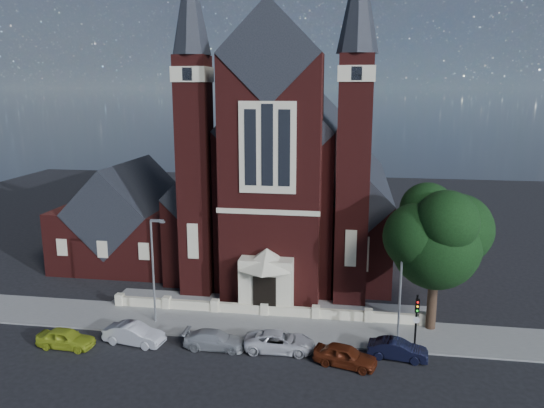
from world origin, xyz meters
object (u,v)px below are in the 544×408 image
(car_silver_a, at_px, (134,334))
(church, at_px, (291,178))
(car_lime_van, at_px, (66,338))
(car_navy, at_px, (398,350))
(parish_hall, at_px, (129,222))
(traffic_signal, at_px, (417,315))
(car_white_suv, at_px, (280,342))
(car_dark_red, at_px, (345,356))
(street_lamp_right, at_px, (402,278))
(street_tree, at_px, (438,240))
(street_lamp_left, at_px, (154,265))
(car_silver_b, at_px, (215,340))

(car_silver_a, bearing_deg, church, -11.61)
(car_lime_van, bearing_deg, car_navy, -82.47)
(church, xyz_separation_m, car_navy, (9.77, -21.76, -7.55))
(parish_hall, xyz_separation_m, car_lime_van, (3.41, -18.75, -3.33))
(traffic_signal, bearing_deg, church, 118.20)
(car_lime_van, height_order, car_white_suv, car_lime_van)
(parish_hall, distance_m, car_dark_red, 29.08)
(car_lime_van, distance_m, car_dark_red, 18.98)
(parish_hall, bearing_deg, car_lime_van, -79.70)
(parish_hall, distance_m, car_white_suv, 24.91)
(car_white_suv, relative_size, car_dark_red, 1.17)
(church, height_order, street_lamp_right, church)
(street_lamp_right, bearing_deg, street_tree, 34.26)
(traffic_signal, bearing_deg, street_lamp_left, 175.24)
(street_lamp_left, relative_size, traffic_signal, 2.02)
(street_tree, bearing_deg, traffic_signal, -115.95)
(traffic_signal, relative_size, car_lime_van, 1.01)
(car_silver_a, xyz_separation_m, car_white_suv, (10.16, 0.54, -0.05))
(church, relative_size, car_white_suv, 7.31)
(car_silver_b, relative_size, car_dark_red, 1.06)
(traffic_signal, relative_size, car_silver_b, 0.93)
(street_tree, height_order, car_silver_b, street_tree)
(car_silver_b, bearing_deg, car_lime_van, 98.04)
(car_silver_a, height_order, car_white_suv, car_silver_a)
(street_lamp_left, height_order, car_silver_a, street_lamp_left)
(parish_hall, xyz_separation_m, street_lamp_right, (26.09, -14.00, 0.59))
(street_tree, xyz_separation_m, street_lamp_right, (-2.51, -1.71, -2.36))
(traffic_signal, xyz_separation_m, car_white_suv, (-9.04, -1.37, -1.92))
(car_lime_van, xyz_separation_m, car_silver_b, (10.12, 1.46, -0.05))
(car_silver_a, distance_m, car_white_suv, 10.17)
(street_lamp_right, relative_size, car_silver_b, 1.88)
(car_silver_b, bearing_deg, church, -6.50)
(car_white_suv, bearing_deg, car_navy, -91.21)
(car_silver_b, bearing_deg, car_silver_a, 91.74)
(car_white_suv, bearing_deg, car_silver_a, 90.93)
(traffic_signal, distance_m, car_white_suv, 9.35)
(church, xyz_separation_m, car_dark_red, (6.38, -23.20, -7.49))
(street_lamp_left, relative_size, car_navy, 2.08)
(car_dark_red, bearing_deg, car_lime_van, 106.65)
(church, relative_size, car_silver_a, 8.11)
(street_tree, relative_size, car_silver_b, 2.49)
(street_lamp_right, height_order, car_dark_red, street_lamp_right)
(car_navy, bearing_deg, car_white_suv, 98.30)
(parish_hall, xyz_separation_m, car_dark_red, (22.38, -18.26, -3.32))
(street_tree, height_order, car_white_suv, street_tree)
(church, bearing_deg, car_lime_van, -117.99)
(traffic_signal, bearing_deg, street_tree, 64.05)
(street_tree, bearing_deg, car_navy, -121.94)
(traffic_signal, bearing_deg, parish_hall, 150.02)
(parish_hall, xyz_separation_m, car_white_suv, (17.96, -16.95, -3.35))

